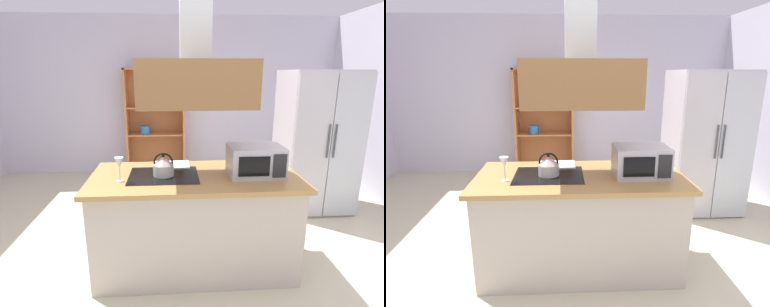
% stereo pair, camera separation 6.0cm
% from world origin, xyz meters
% --- Properties ---
extents(ground_plane, '(7.80, 7.80, 0.00)m').
position_xyz_m(ground_plane, '(0.00, 0.00, 0.00)').
color(ground_plane, beige).
extents(wall_back, '(6.00, 0.12, 2.70)m').
position_xyz_m(wall_back, '(0.00, 3.00, 1.35)').
color(wall_back, silver).
rests_on(wall_back, ground).
extents(kitchen_island, '(1.82, 0.87, 0.90)m').
position_xyz_m(kitchen_island, '(0.23, 0.05, 0.45)').
color(kitchen_island, '#BDB1A1').
rests_on(kitchen_island, ground).
extents(range_hood, '(0.90, 0.70, 1.20)m').
position_xyz_m(range_hood, '(0.23, 0.05, 1.79)').
color(range_hood, olive).
extents(refrigerator, '(0.90, 0.78, 1.80)m').
position_xyz_m(refrigerator, '(1.90, 1.26, 0.90)').
color(refrigerator, '#BDB7C1').
rests_on(refrigerator, ground).
extents(dish_cabinet, '(1.00, 0.40, 1.84)m').
position_xyz_m(dish_cabinet, '(-0.24, 2.78, 0.82)').
color(dish_cabinet, '#BA7342').
rests_on(dish_cabinet, ground).
extents(kettle, '(0.18, 0.18, 0.20)m').
position_xyz_m(kettle, '(-0.05, 0.05, 0.99)').
color(kettle, beige).
rests_on(kettle, kitchen_island).
extents(cutting_board, '(0.34, 0.25, 0.02)m').
position_xyz_m(cutting_board, '(0.02, 0.33, 0.91)').
color(cutting_board, white).
rests_on(cutting_board, kitchen_island).
extents(microwave, '(0.46, 0.35, 0.26)m').
position_xyz_m(microwave, '(0.75, 0.02, 1.03)').
color(microwave, '#B7BABF').
rests_on(microwave, kitchen_island).
extents(wine_glass_on_counter, '(0.08, 0.08, 0.21)m').
position_xyz_m(wine_glass_on_counter, '(-0.40, -0.07, 1.05)').
color(wine_glass_on_counter, silver).
rests_on(wine_glass_on_counter, kitchen_island).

